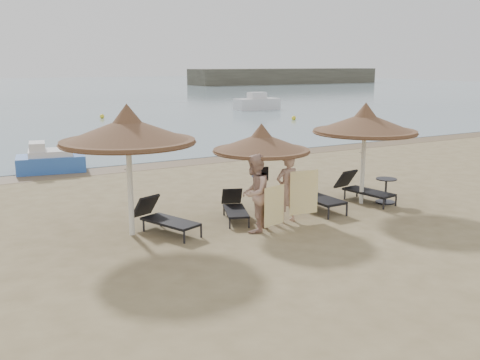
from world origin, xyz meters
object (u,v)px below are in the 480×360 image
object	(u,v)px
lounger_far_left	(163,217)
palapa_right	(365,124)
side_table	(386,191)
pedal_boat	(50,160)
palapa_left	(128,131)
palapa_center	(261,143)
lounger_near_left	(235,207)
person_left	(254,187)
lounger_far_right	(362,188)
person_right	(287,183)
lounger_near_right	(311,193)

from	to	relation	value
lounger_far_left	palapa_right	bearing A→B (deg)	-23.86
side_table	pedal_boat	distance (m)	12.46
side_table	palapa_left	bearing A→B (deg)	174.33
lounger_far_left	palapa_center	bearing A→B (deg)	-23.65
palapa_center	palapa_right	size ratio (longest dim) A/B	0.86
lounger_near_left	side_table	xyz separation A→B (m)	(4.69, -0.73, 0.02)
lounger_far_left	pedal_boat	world-z (taller)	pedal_boat
lounger_near_left	side_table	world-z (taller)	side_table
person_left	pedal_boat	bearing A→B (deg)	-114.02
palapa_left	lounger_far_right	xyz separation A→B (m)	(7.05, -0.21, -2.12)
palapa_center	lounger_far_right	size ratio (longest dim) A/B	1.29
lounger_far_left	person_right	world-z (taller)	person_right
lounger_far_left	pedal_boat	bearing A→B (deg)	74.99
palapa_right	side_table	bearing A→B (deg)	-24.40
lounger_near_left	pedal_boat	distance (m)	9.52
palapa_center	lounger_far_left	world-z (taller)	palapa_center
palapa_right	pedal_boat	world-z (taller)	palapa_right
side_table	person_right	xyz separation A→B (m)	(-3.64, -0.18, 0.68)
palapa_left	person_right	bearing A→B (deg)	-13.50
palapa_left	lounger_far_right	bearing A→B (deg)	-1.69
palapa_right	lounger_far_right	size ratio (longest dim) A/B	1.51
lounger_near_left	pedal_boat	world-z (taller)	pedal_boat
lounger_far_left	person_right	distance (m)	3.29
palapa_left	pedal_boat	distance (m)	9.23
lounger_near_right	lounger_far_right	xyz separation A→B (m)	(1.84, -0.06, -0.05)
lounger_near_left	lounger_far_right	world-z (taller)	lounger_far_right
lounger_far_right	person_left	size ratio (longest dim) A/B	0.89
side_table	pedal_boat	xyz separation A→B (m)	(-7.79, 9.73, 0.08)
palapa_center	side_table	bearing A→B (deg)	-6.49
lounger_near_left	person_right	size ratio (longest dim) A/B	0.82
lounger_near_left	person_right	bearing A→B (deg)	-20.45
lounger_far_right	person_left	distance (m)	4.51
person_left	palapa_right	bearing A→B (deg)	149.88
lounger_far_left	lounger_near_right	world-z (taller)	lounger_near_right
palapa_center	lounger_near_right	size ratio (longest dim) A/B	1.19
person_left	lounger_far_right	bearing A→B (deg)	152.38
palapa_right	lounger_far_right	distance (m)	2.00
palapa_right	lounger_near_left	size ratio (longest dim) A/B	1.76
palapa_left	person_left	size ratio (longest dim) A/B	1.43
palapa_left	lounger_far_right	world-z (taller)	palapa_left
palapa_center	lounger_near_left	world-z (taller)	palapa_center
palapa_left	lounger_far_left	bearing A→B (deg)	-13.43
palapa_left	pedal_boat	size ratio (longest dim) A/B	1.19
lounger_far_left	side_table	bearing A→B (deg)	-26.15
lounger_far_left	lounger_far_right	world-z (taller)	lounger_far_right
palapa_right	lounger_near_right	distance (m)	2.54
lounger_near_right	side_table	xyz separation A→B (m)	(2.28, -0.60, -0.08)
lounger_near_right	side_table	world-z (taller)	lounger_near_right
lounger_near_left	palapa_center	bearing A→B (deg)	-2.29
palapa_left	lounger_far_right	size ratio (longest dim) A/B	1.61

